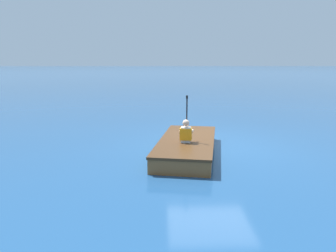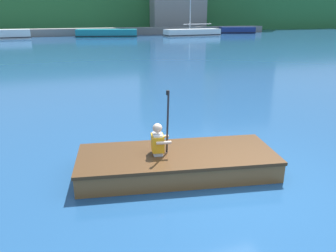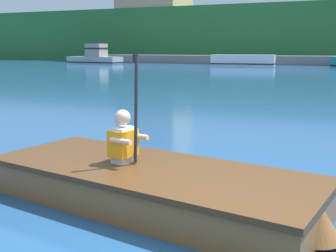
{
  "view_description": "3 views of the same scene",
  "coord_description": "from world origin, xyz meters",
  "views": [
    {
      "loc": [
        -9.14,
        1.48,
        2.39
      ],
      "look_at": [
        -0.85,
        1.27,
        0.74
      ],
      "focal_mm": 35.0,
      "sensor_mm": 36.0,
      "label": 1
    },
    {
      "loc": [
        -2.78,
        -4.32,
        2.79
      ],
      "look_at": [
        -0.85,
        1.27,
        0.74
      ],
      "focal_mm": 35.0,
      "sensor_mm": 36.0,
      "label": 2
    },
    {
      "loc": [
        0.95,
        -3.09,
        1.61
      ],
      "look_at": [
        -0.85,
        1.27,
        0.74
      ],
      "focal_mm": 45.0,
      "sensor_mm": 36.0,
      "label": 3
    }
  ],
  "objects": [
    {
      "name": "person_paddler",
      "position": [
        -1.19,
        0.83,
        0.66
      ],
      "size": [
        0.38,
        0.4,
        1.16
      ],
      "color": "silver",
      "rests_on": "rowboat_foreground"
    },
    {
      "name": "ground_plane",
      "position": [
        0.0,
        0.0,
        0.0
      ],
      "size": [
        300.0,
        300.0,
        0.0
      ],
      "primitive_type": "plane",
      "color": "navy"
    },
    {
      "name": "rowboat_foreground",
      "position": [
        -0.79,
        0.76,
        0.22
      ],
      "size": [
        3.81,
        2.01,
        0.39
      ],
      "color": "brown",
      "rests_on": "ground"
    }
  ]
}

